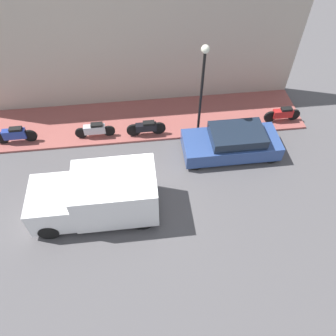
{
  "coord_description": "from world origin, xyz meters",
  "views": [
    {
      "loc": [
        -7.61,
        -0.32,
        11.07
      ],
      "look_at": [
        1.22,
        -1.35,
        0.6
      ],
      "focal_mm": 35.0,
      "sensor_mm": 36.0,
      "label": 1
    }
  ],
  "objects_px": {
    "motorcycle_black": "(146,128)",
    "motorcycle_blue": "(15,135)",
    "motorcycle_red": "(283,114)",
    "scooter_silver": "(95,130)",
    "parked_car": "(232,143)",
    "streetlamp": "(203,79)",
    "delivery_van": "(97,196)"
  },
  "relations": [
    {
      "from": "delivery_van",
      "to": "motorcycle_red",
      "type": "distance_m",
      "value": 9.91
    },
    {
      "from": "motorcycle_black",
      "to": "motorcycle_blue",
      "type": "distance_m",
      "value": 6.07
    },
    {
      "from": "motorcycle_red",
      "to": "streetlamp",
      "type": "distance_m",
      "value": 5.02
    },
    {
      "from": "scooter_silver",
      "to": "motorcycle_blue",
      "type": "height_order",
      "value": "motorcycle_blue"
    },
    {
      "from": "delivery_van",
      "to": "motorcycle_black",
      "type": "height_order",
      "value": "delivery_van"
    },
    {
      "from": "delivery_van",
      "to": "motorcycle_black",
      "type": "bearing_deg",
      "value": -27.68
    },
    {
      "from": "scooter_silver",
      "to": "delivery_van",
      "type": "bearing_deg",
      "value": -176.49
    },
    {
      "from": "delivery_van",
      "to": "motorcycle_blue",
      "type": "xyz_separation_m",
      "value": [
        4.3,
        3.91,
        -0.47
      ]
    },
    {
      "from": "motorcycle_red",
      "to": "motorcycle_blue",
      "type": "relative_size",
      "value": 0.94
    },
    {
      "from": "parked_car",
      "to": "motorcycle_blue",
      "type": "xyz_separation_m",
      "value": [
        1.74,
        9.8,
        -0.07
      ]
    },
    {
      "from": "motorcycle_red",
      "to": "scooter_silver",
      "type": "relative_size",
      "value": 0.98
    },
    {
      "from": "motorcycle_blue",
      "to": "streetlamp",
      "type": "distance_m",
      "value": 8.9
    },
    {
      "from": "motorcycle_black",
      "to": "streetlamp",
      "type": "bearing_deg",
      "value": -92.76
    },
    {
      "from": "parked_car",
      "to": "delivery_van",
      "type": "distance_m",
      "value": 6.43
    },
    {
      "from": "delivery_van",
      "to": "scooter_silver",
      "type": "xyz_separation_m",
      "value": [
        4.25,
        0.26,
        -0.51
      ]
    },
    {
      "from": "parked_car",
      "to": "scooter_silver",
      "type": "bearing_deg",
      "value": 74.61
    },
    {
      "from": "motorcycle_red",
      "to": "motorcycle_blue",
      "type": "height_order",
      "value": "motorcycle_blue"
    },
    {
      "from": "motorcycle_black",
      "to": "motorcycle_blue",
      "type": "height_order",
      "value": "motorcycle_blue"
    },
    {
      "from": "streetlamp",
      "to": "motorcycle_red",
      "type": "bearing_deg",
      "value": -85.4
    },
    {
      "from": "motorcycle_black",
      "to": "streetlamp",
      "type": "height_order",
      "value": "streetlamp"
    },
    {
      "from": "motorcycle_red",
      "to": "scooter_silver",
      "type": "distance_m",
      "value": 9.16
    },
    {
      "from": "parked_car",
      "to": "motorcycle_black",
      "type": "bearing_deg",
      "value": 67.65
    },
    {
      "from": "scooter_silver",
      "to": "motorcycle_black",
      "type": "bearing_deg",
      "value": -93.68
    },
    {
      "from": "delivery_van",
      "to": "motorcycle_blue",
      "type": "relative_size",
      "value": 2.44
    },
    {
      "from": "parked_car",
      "to": "streetlamp",
      "type": "bearing_deg",
      "value": 41.99
    },
    {
      "from": "parked_car",
      "to": "motorcycle_blue",
      "type": "bearing_deg",
      "value": 79.93
    },
    {
      "from": "streetlamp",
      "to": "motorcycle_blue",
      "type": "bearing_deg",
      "value": 87.84
    },
    {
      "from": "motorcycle_red",
      "to": "scooter_silver",
      "type": "height_order",
      "value": "scooter_silver"
    },
    {
      "from": "motorcycle_black",
      "to": "motorcycle_blue",
      "type": "relative_size",
      "value": 0.96
    },
    {
      "from": "motorcycle_red",
      "to": "motorcycle_black",
      "type": "xyz_separation_m",
      "value": [
        -0.23,
        6.75,
        0.01
      ]
    },
    {
      "from": "scooter_silver",
      "to": "motorcycle_blue",
      "type": "bearing_deg",
      "value": 89.26
    },
    {
      "from": "motorcycle_black",
      "to": "streetlamp",
      "type": "xyz_separation_m",
      "value": [
        -0.12,
        -2.46,
        2.57
      ]
    }
  ]
}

